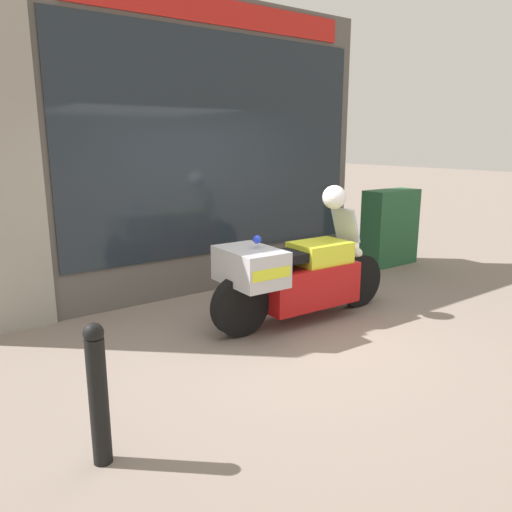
# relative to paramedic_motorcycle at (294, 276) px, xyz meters

# --- Properties ---
(ground_plane) EXTENTS (60.00, 60.00, 0.00)m
(ground_plane) POSITION_rel_paramedic_motorcycle_xyz_m (-0.39, -0.17, -0.56)
(ground_plane) COLOR gray
(shop_building) EXTENTS (5.73, 0.55, 3.88)m
(shop_building) POSITION_rel_paramedic_motorcycle_xyz_m (-0.82, 1.83, 1.39)
(shop_building) COLOR #56514C
(shop_building) RESTS_ON ground
(window_display) EXTENTS (4.26, 0.30, 2.01)m
(window_display) POSITION_rel_paramedic_motorcycle_xyz_m (0.05, 1.86, -0.08)
(window_display) COLOR slate
(window_display) RESTS_ON ground
(paramedic_motorcycle) EXTENTS (2.44, 0.81, 1.28)m
(paramedic_motorcycle) POSITION_rel_paramedic_motorcycle_xyz_m (0.00, 0.00, 0.00)
(paramedic_motorcycle) COLOR black
(paramedic_motorcycle) RESTS_ON ground
(utility_cabinet) EXTENTS (1.00, 0.43, 1.26)m
(utility_cabinet) POSITION_rel_paramedic_motorcycle_xyz_m (3.12, 1.17, 0.08)
(utility_cabinet) COLOR #235633
(utility_cabinet) RESTS_ON ground
(white_helmet) EXTENTS (0.28, 0.28, 0.28)m
(white_helmet) POSITION_rel_paramedic_motorcycle_xyz_m (0.58, -0.02, 0.86)
(white_helmet) COLOR white
(white_helmet) RESTS_ON paramedic_motorcycle
(street_bollard) EXTENTS (0.13, 0.13, 0.97)m
(street_bollard) POSITION_rel_paramedic_motorcycle_xyz_m (-2.70, -1.24, -0.05)
(street_bollard) COLOR black
(street_bollard) RESTS_ON ground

